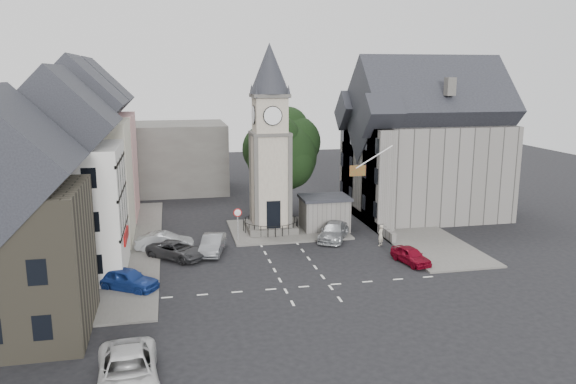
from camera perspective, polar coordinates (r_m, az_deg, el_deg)
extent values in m
plane|color=black|center=(42.45, 0.13, -6.92)|extent=(120.00, 120.00, 0.00)
cube|color=#595651|center=(47.48, -16.43, -5.27)|extent=(6.00, 30.00, 0.14)
cube|color=#595651|center=(53.27, 11.05, -3.13)|extent=(6.00, 26.00, 0.14)
cube|color=#595651|center=(50.19, -0.09, -3.82)|extent=(10.00, 8.00, 0.16)
cube|color=silver|center=(37.41, 1.91, -9.57)|extent=(20.00, 8.00, 0.01)
cube|color=#4C4944|center=(49.85, -1.79, -3.62)|extent=(4.20, 4.20, 0.70)
torus|color=black|center=(49.66, -1.79, -2.81)|extent=(4.86, 4.86, 0.06)
cube|color=gray|center=(48.86, -1.82, 1.30)|extent=(3.00, 3.00, 8.00)
cube|color=black|center=(48.07, -1.49, -2.30)|extent=(1.20, 0.25, 2.40)
cube|color=#4C4944|center=(48.28, -1.85, 5.97)|extent=(3.30, 3.30, 0.25)
cube|color=gray|center=(48.14, -1.86, 7.86)|extent=(2.70, 2.70, 3.20)
cylinder|color=white|center=(46.77, -1.56, 7.75)|extent=(1.50, 0.12, 1.50)
cube|color=#4C4944|center=(48.06, -1.88, 9.77)|extent=(3.10, 3.10, 0.30)
cone|color=black|center=(48.02, -1.89, 12.45)|extent=(3.40, 3.40, 4.20)
cube|color=slate|center=(50.14, 3.72, -2.31)|extent=(4.00, 3.00, 2.80)
cube|color=black|center=(49.78, 3.74, -0.58)|extent=(4.30, 3.30, 0.25)
cylinder|color=black|center=(54.54, -0.66, -0.25)|extent=(0.70, 0.70, 4.40)
cylinder|color=black|center=(46.78, -5.12, -3.57)|extent=(0.10, 0.10, 2.50)
cone|color=#A50C0C|center=(46.36, -5.13, -2.11)|extent=(0.70, 0.06, 0.70)
cone|color=white|center=(46.34, -5.13, -2.12)|extent=(0.54, 0.04, 0.54)
cube|color=#E1A09A|center=(56.42, -19.01, 2.40)|extent=(7.50, 7.00, 10.00)
cube|color=beige|center=(48.61, -20.12, 0.87)|extent=(7.50, 7.00, 10.00)
cube|color=silver|center=(40.98, -21.59, -1.91)|extent=(7.50, 7.00, 9.00)
cube|color=#494437|center=(32.96, -26.64, -6.52)|extent=(8.00, 7.00, 8.00)
cube|color=#4C4944|center=(68.08, -14.85, 3.34)|extent=(20.00, 10.00, 8.00)
cube|color=slate|center=(56.64, 13.79, 2.23)|extent=(14.00, 10.00, 9.00)
cube|color=slate|center=(51.03, 9.18, 1.38)|extent=(1.60, 4.40, 9.00)
cube|color=slate|center=(57.52, 6.70, 2.64)|extent=(1.60, 4.40, 9.00)
cube|color=slate|center=(53.98, 7.50, -2.39)|extent=(0.40, 16.00, 0.90)
cylinder|color=white|center=(46.76, 8.75, 3.54)|extent=(3.17, 0.10, 1.89)
plane|color=#B21414|center=(46.47, 7.09, 2.16)|extent=(1.40, 0.00, 1.40)
imported|color=navy|center=(38.09, -16.04, -8.49)|extent=(4.51, 3.72, 1.45)
imported|color=#9EA2A6|center=(45.45, -12.41, -4.95)|extent=(4.64, 2.28, 1.46)
imported|color=#2F2F32|center=(43.37, -11.25, -5.82)|extent=(5.00, 4.76, 1.32)
imported|color=gray|center=(44.18, -7.67, -5.27)|extent=(2.54, 4.65, 1.45)
imported|color=#9EA1A5|center=(47.54, 4.68, -3.98)|extent=(4.06, 5.24, 1.42)
imported|color=maroon|center=(42.49, 12.36, -6.31)|extent=(2.21, 3.86, 1.24)
imported|color=silver|center=(27.00, -15.96, -17.16)|extent=(3.02, 5.88, 1.59)
imported|color=#B3A994|center=(46.24, 9.38, -4.36)|extent=(0.75, 0.74, 1.74)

